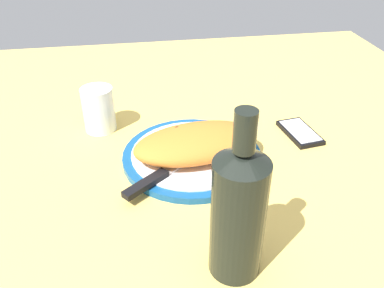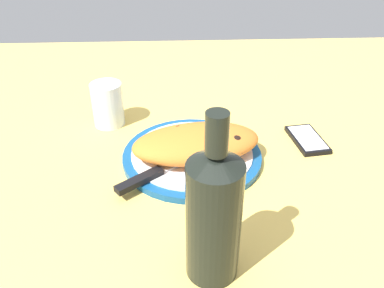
# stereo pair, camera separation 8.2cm
# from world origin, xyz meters

# --- Properties ---
(ground_plane) EXTENTS (1.50, 1.50, 0.03)m
(ground_plane) POSITION_xyz_m (0.00, 0.00, -0.01)
(ground_plane) COLOR #DBB756
(plate) EXTENTS (0.29, 0.29, 0.02)m
(plate) POSITION_xyz_m (0.00, 0.00, 0.01)
(plate) COLOR navy
(plate) RESTS_ON ground_plane
(calzone) EXTENTS (0.28, 0.18, 0.06)m
(calzone) POSITION_xyz_m (-0.01, 0.01, 0.05)
(calzone) COLOR orange
(calzone) RESTS_ON plate
(fork) EXTENTS (0.18, 0.04, 0.00)m
(fork) POSITION_xyz_m (-0.00, -0.08, 0.02)
(fork) COLOR silver
(fork) RESTS_ON plate
(knife) EXTENTS (0.19, 0.16, 0.01)m
(knife) POSITION_xyz_m (0.08, 0.08, 0.02)
(knife) COLOR silver
(knife) RESTS_ON plate
(smartphone) EXTENTS (0.08, 0.12, 0.01)m
(smartphone) POSITION_xyz_m (-0.26, -0.06, 0.01)
(smartphone) COLOR black
(smartphone) RESTS_ON ground_plane
(water_glass) EXTENTS (0.07, 0.07, 0.10)m
(water_glass) POSITION_xyz_m (0.19, -0.16, 0.04)
(water_glass) COLOR silver
(water_glass) RESTS_ON ground_plane
(wine_bottle) EXTENTS (0.08, 0.08, 0.26)m
(wine_bottle) POSITION_xyz_m (-0.02, 0.29, 0.11)
(wine_bottle) COLOR black
(wine_bottle) RESTS_ON ground_plane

